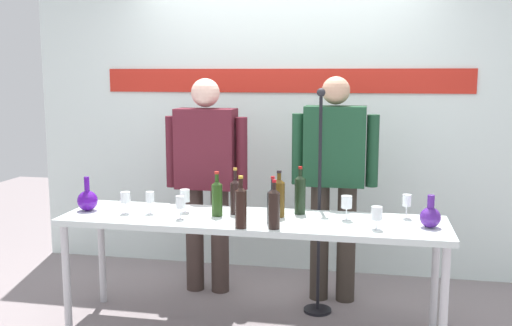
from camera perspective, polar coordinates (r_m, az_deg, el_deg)
back_wall at (r=5.04m, az=2.68°, el=6.40°), size 4.46×0.11×3.00m
display_table at (r=3.85m, az=-0.44°, el=-6.26°), size 2.51×0.62×0.77m
decanter_blue_left at (r=4.18m, az=-16.12°, el=-3.48°), size 0.14×0.14×0.24m
decanter_blue_right at (r=3.74m, az=16.64°, el=-5.00°), size 0.13×0.13×0.20m
presenter_left at (r=4.52m, az=-4.86°, el=-0.72°), size 0.65×0.22×1.67m
presenter_right at (r=4.35m, az=7.64°, el=-1.02°), size 0.63×0.22×1.69m
wine_bottle_0 at (r=3.54m, az=1.78°, el=-4.36°), size 0.07×0.07×0.30m
wine_bottle_1 at (r=3.56m, az=-1.49°, el=-4.20°), size 0.07×0.07×0.32m
wine_bottle_2 at (r=3.92m, az=4.32°, el=-2.97°), size 0.07×0.07×0.32m
wine_bottle_3 at (r=3.91m, az=-2.03°, el=-3.17°), size 0.07×0.07×0.31m
wine_bottle_4 at (r=3.67m, az=1.64°, el=-4.07°), size 0.07×0.07×0.30m
wine_bottle_5 at (r=3.83m, az=2.26°, el=-3.28°), size 0.08×0.08×0.31m
wine_bottle_6 at (r=3.87m, az=-3.83°, el=-3.32°), size 0.07×0.07×0.30m
wine_glass_left_0 at (r=3.81m, az=-7.42°, el=-3.86°), size 0.06×0.06×0.15m
wine_glass_left_1 at (r=3.99m, az=-6.96°, el=-3.22°), size 0.07×0.07×0.16m
wine_glass_left_2 at (r=4.02m, az=-12.62°, el=-3.35°), size 0.07×0.07×0.15m
wine_glass_left_3 at (r=3.99m, az=-10.30°, el=-3.36°), size 0.06×0.06×0.15m
wine_glass_right_0 at (r=3.92m, az=14.49°, el=-3.63°), size 0.06×0.06×0.16m
wine_glass_right_1 at (r=3.80m, az=8.83°, el=-3.84°), size 0.07×0.07×0.16m
wine_glass_right_2 at (r=3.61m, az=11.69°, el=-4.86°), size 0.07×0.07×0.14m
microphone_stand at (r=4.21m, az=6.13°, el=-7.35°), size 0.20×0.20×1.61m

